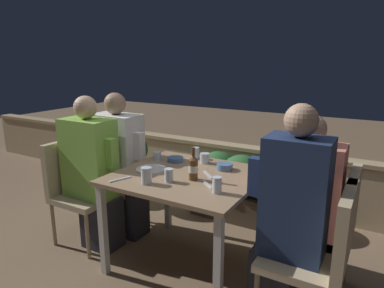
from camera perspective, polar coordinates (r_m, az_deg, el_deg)
ground_plane at (r=2.93m, az=-0.75°, el=-19.10°), size 16.00×16.00×0.00m
parapet_wall at (r=3.91m, az=9.62°, el=-5.05°), size 9.00×0.18×0.65m
dining_table at (r=2.62m, az=-0.79°, el=-6.86°), size 1.05×0.96×0.75m
planter_hedge at (r=3.51m, az=8.08°, el=-6.57°), size 0.96×0.47×0.67m
chair_left_near at (r=3.20m, az=-18.64°, el=-6.06°), size 0.48×0.47×0.91m
person_green_blouse at (r=3.02m, az=-16.18°, el=-4.73°), size 0.50×0.26×1.31m
chair_left_far at (r=3.35m, az=-14.34°, el=-4.86°), size 0.48×0.47×0.91m
person_white_polo at (r=3.18m, az=-11.78°, el=-3.48°), size 0.50×0.26×1.31m
chair_right_near at (r=2.20m, az=20.95°, el=-15.86°), size 0.48×0.47×0.91m
person_navy_jumper at (r=2.16m, az=15.84°, el=-11.43°), size 0.47×0.26×1.36m
chair_right_far at (r=2.51m, az=22.20°, el=-12.11°), size 0.48×0.47×0.91m
person_coral_top at (r=2.50m, az=17.61°, el=-9.58°), size 0.51×0.26×1.25m
beer_bottle at (r=2.45m, az=0.22°, el=-3.93°), size 0.07×0.07×0.24m
plate_0 at (r=2.71m, az=-6.78°, el=-4.17°), size 0.24×0.24×0.01m
bowl_0 at (r=2.90m, az=-2.79°, el=-2.51°), size 0.14×0.14×0.04m
bowl_1 at (r=2.70m, az=5.47°, el=-3.70°), size 0.13×0.13×0.05m
glass_cup_0 at (r=2.98m, az=0.59°, el=-1.50°), size 0.07×0.07×0.10m
glass_cup_1 at (r=2.43m, az=-3.87°, el=-5.23°), size 0.06×0.06×0.10m
glass_cup_2 at (r=2.85m, az=2.14°, el=-2.37°), size 0.08×0.08×0.08m
glass_cup_3 at (r=2.23m, az=4.20°, el=-6.83°), size 0.06×0.06×0.11m
glass_cup_4 at (r=2.41m, az=-7.61°, el=-5.24°), size 0.08×0.08×0.12m
glass_cup_5 at (r=2.93m, az=-5.78°, el=-2.04°), size 0.07×0.07×0.08m
fork_0 at (r=2.57m, az=2.69°, el=-5.14°), size 0.14×0.13×0.01m
fork_1 at (r=2.38m, az=2.59°, el=-6.76°), size 0.14×0.13×0.01m
fork_2 at (r=2.53m, az=-11.93°, el=-5.77°), size 0.08×0.17×0.01m
potted_plant at (r=3.89m, az=-10.38°, el=-2.64°), size 0.42×0.42×0.81m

